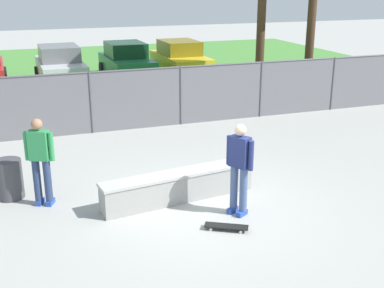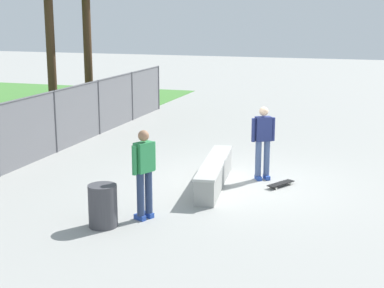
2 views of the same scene
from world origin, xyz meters
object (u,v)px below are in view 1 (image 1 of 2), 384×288
Objects in this scene: concrete_ledge at (179,186)px; car_green at (127,61)px; skateboarder at (239,165)px; trash_bin at (9,179)px; skateboard at (226,226)px; car_yellow at (180,58)px; bystander at (40,158)px; car_silver at (60,65)px.

car_green is at bearing 82.08° from concrete_ledge.
skateboarder reaches higher than trash_bin.
car_yellow is at bearing 74.88° from skateboard.
concrete_ledge is 4.23× the size of skateboard.
trash_bin is (-4.19, 2.28, -0.59)m from skateboarder.
trash_bin is (-0.64, 0.60, -0.59)m from bystander.
car_silver is 5.08× the size of trash_bin.
skateboarder is 2.18× the size of trash_bin.
concrete_ledge is 4.03× the size of trash_bin.
trash_bin is at bearing 142.65° from skateboard.
concrete_ledge is 2.83m from bystander.
car_green is 13.47m from bystander.
concrete_ledge is 3.55m from trash_bin.
skateboarder is at bearing -28.51° from trash_bin.
bystander is at bearing 165.19° from concrete_ledge.
trash_bin is (-7.69, -11.92, -0.42)m from car_yellow.
bystander is at bearing -97.03° from car_silver.
skateboarder is 0.43× the size of car_green.
car_silver and car_green have the same top height.
car_green is at bearing 84.44° from skateboard.
bystander is at bearing 154.73° from skateboarder.
skateboarder is 14.29m from car_silver.
concrete_ledge is at bearing -85.17° from car_silver.
car_yellow is at bearing 76.15° from skateboarder.
skateboarder is (0.90, -0.97, 0.70)m from concrete_ledge.
skateboard is at bearing -105.12° from car_yellow.
trash_bin is (-2.18, -11.86, -0.42)m from car_silver.
skateboard is 0.95× the size of trash_bin.
concrete_ledge is 13.53m from car_green.
skateboard is 15.00m from car_green.
car_silver is 12.07m from trash_bin.
car_green is 5.08× the size of trash_bin.
skateboard is at bearing -84.07° from car_silver.
car_green reaches higher than concrete_ledge.
car_silver is 12.56m from bystander.
concrete_ledge is 1.85× the size of skateboarder.
skateboard is at bearing -95.56° from car_green.
car_yellow reaches higher than trash_bin.
skateboarder is at bearing -103.85° from car_yellow.
car_green is at bearing 4.26° from car_silver.
car_yellow is (2.53, -0.17, 0.00)m from car_green.
car_yellow is at bearing 0.54° from car_silver.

